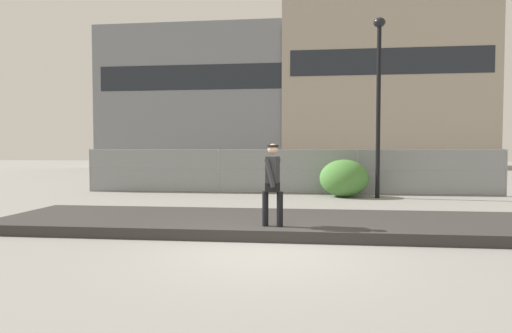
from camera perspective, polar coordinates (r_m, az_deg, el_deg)
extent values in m
plane|color=gray|center=(7.42, 1.76, -11.82)|extent=(120.00, 120.00, 0.00)
cube|color=#33302D|center=(9.54, 2.80, -7.91)|extent=(12.84, 3.09, 0.24)
cube|color=#9E5B33|center=(8.53, 2.33, -9.52)|extent=(0.82, 0.33, 0.02)
cylinder|color=silver|center=(8.57, 4.19, -9.71)|extent=(0.06, 0.04, 0.05)
cylinder|color=silver|center=(8.40, 3.94, -9.96)|extent=(0.06, 0.04, 0.05)
cylinder|color=silver|center=(8.69, 0.78, -9.54)|extent=(0.06, 0.04, 0.05)
cylinder|color=silver|center=(8.52, 0.46, -9.78)|extent=(0.06, 0.04, 0.05)
cube|color=#99999E|center=(8.48, 4.06, -9.70)|extent=(0.07, 0.15, 0.01)
cube|color=#99999E|center=(8.60, 0.62, -9.52)|extent=(0.07, 0.15, 0.01)
cube|color=gray|center=(8.48, 3.80, -9.24)|extent=(0.29, 0.15, 0.09)
cube|color=gray|center=(8.58, 0.88, -9.10)|extent=(0.29, 0.15, 0.09)
cylinder|color=black|center=(8.41, 3.36, -6.25)|extent=(0.13, 0.13, 0.80)
cylinder|color=black|center=(8.48, 1.32, -6.17)|extent=(0.13, 0.13, 0.80)
cube|color=black|center=(8.39, 2.34, -2.90)|extent=(0.29, 0.38, 0.18)
cube|color=#262628|center=(8.36, 2.34, -0.44)|extent=(0.28, 0.41, 0.54)
cylinder|color=#262628|center=(8.60, 2.72, -0.77)|extent=(0.24, 0.13, 0.58)
cylinder|color=#262628|center=(8.13, 1.94, -0.95)|extent=(0.24, 0.13, 0.58)
sphere|color=tan|center=(8.35, 2.35, 2.47)|extent=(0.21, 0.21, 0.21)
cylinder|color=black|center=(8.35, 2.35, 2.87)|extent=(0.24, 0.24, 0.05)
cylinder|color=gray|center=(19.18, -22.25, -0.50)|extent=(0.06, 0.06, 1.85)
cylinder|color=gray|center=(17.21, -5.25, -0.64)|extent=(0.06, 0.06, 1.85)
cylinder|color=gray|center=(17.02, 13.98, -0.73)|extent=(0.06, 0.06, 1.85)
cylinder|color=gray|center=(18.68, 31.65, -0.74)|extent=(0.06, 0.06, 1.85)
cylinder|color=gray|center=(16.85, 4.32, 2.31)|extent=(17.16, 0.04, 0.04)
cylinder|color=gray|center=(16.87, 4.32, -0.38)|extent=(17.16, 0.04, 0.04)
cylinder|color=gray|center=(16.94, 4.31, -3.62)|extent=(17.16, 0.04, 0.04)
cube|color=gray|center=(16.88, 4.31, -0.69)|extent=(17.16, 0.01, 1.85)
cylinder|color=black|center=(16.01, 16.76, 7.13)|extent=(0.16, 0.16, 6.36)
ellipsoid|color=black|center=(16.64, 16.90, 18.74)|extent=(0.44, 0.44, 0.36)
cube|color=maroon|center=(20.61, -3.91, -0.85)|extent=(4.43, 1.88, 0.70)
cube|color=#23282D|center=(20.62, -4.46, 1.01)|extent=(2.23, 1.64, 0.64)
cylinder|color=black|center=(21.25, 0.15, -1.70)|extent=(0.64, 0.25, 0.64)
cylinder|color=black|center=(19.56, -0.47, -2.05)|extent=(0.64, 0.25, 0.64)
cylinder|color=black|center=(21.76, -7.00, -1.62)|extent=(0.64, 0.25, 0.64)
cylinder|color=black|center=(20.11, -8.20, -1.95)|extent=(0.64, 0.25, 0.64)
cube|color=slate|center=(46.82, -6.10, 9.11)|extent=(23.06, 10.26, 14.70)
cube|color=#1E232B|center=(42.11, -7.64, 12.30)|extent=(21.22, 0.04, 2.50)
cube|color=#9E9384|center=(46.64, 16.83, 10.17)|extent=(20.52, 10.64, 16.50)
cube|color=#1E232B|center=(41.81, 18.24, 13.83)|extent=(18.87, 0.04, 2.50)
ellipsoid|color=#477F38|center=(16.03, 12.23, -1.62)|extent=(1.87, 1.53, 1.45)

